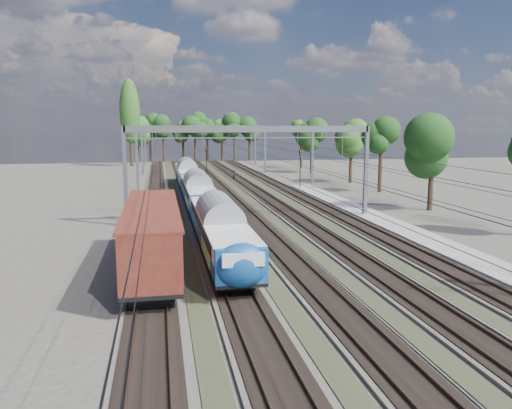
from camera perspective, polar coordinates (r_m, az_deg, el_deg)
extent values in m
plane|color=#47423A|center=(20.22, 15.78, -17.93)|extent=(220.00, 220.00, 0.00)
cube|color=#47423A|center=(61.66, -11.36, 0.50)|extent=(3.00, 130.00, 0.15)
cube|color=black|center=(61.64, -11.37, 0.59)|extent=(2.50, 130.00, 0.06)
cube|color=#473326|center=(61.64, -12.04, 0.66)|extent=(0.08, 130.00, 0.14)
cube|color=#473326|center=(61.63, -10.70, 0.70)|extent=(0.08, 130.00, 0.14)
cube|color=#47423A|center=(61.78, -7.19, 0.62)|extent=(3.00, 130.00, 0.15)
cube|color=black|center=(61.76, -7.19, 0.71)|extent=(2.50, 130.00, 0.06)
cube|color=#473326|center=(61.71, -7.86, 0.78)|extent=(0.08, 130.00, 0.14)
cube|color=#473326|center=(61.80, -6.53, 0.82)|extent=(0.08, 130.00, 0.14)
cube|color=#47423A|center=(62.23, -3.05, 0.74)|extent=(3.00, 130.00, 0.15)
cube|color=black|center=(62.21, -3.05, 0.83)|extent=(2.50, 130.00, 0.06)
cube|color=#473326|center=(62.10, -3.71, 0.90)|extent=(0.08, 130.00, 0.14)
cube|color=#473326|center=(62.30, -2.40, 0.94)|extent=(0.08, 130.00, 0.14)
cube|color=#47423A|center=(62.99, 1.01, 0.86)|extent=(3.00, 130.00, 0.15)
cube|color=black|center=(62.98, 1.01, 0.94)|extent=(2.50, 130.00, 0.06)
cube|color=#473326|center=(62.82, 0.36, 1.02)|extent=(0.08, 130.00, 0.14)
cube|color=#473326|center=(63.12, 1.65, 1.05)|extent=(0.08, 130.00, 0.14)
cube|color=#47423A|center=(64.07, 4.95, 0.96)|extent=(3.00, 130.00, 0.15)
cube|color=black|center=(64.05, 4.95, 1.05)|extent=(2.50, 130.00, 0.06)
cube|color=#473326|center=(63.85, 4.33, 1.12)|extent=(0.08, 130.00, 0.14)
cube|color=#473326|center=(64.24, 5.57, 1.15)|extent=(0.08, 130.00, 0.14)
cube|color=#363223|center=(61.68, -9.27, 0.52)|extent=(1.10, 130.00, 0.05)
cube|color=#363223|center=(61.97, -5.11, 0.64)|extent=(1.10, 130.00, 0.05)
cube|color=#363223|center=(62.58, -1.01, 0.76)|extent=(1.10, 130.00, 0.05)
cube|color=#363223|center=(63.50, 2.99, 0.87)|extent=(1.10, 130.00, 0.05)
cube|color=gray|center=(42.33, 18.23, -3.56)|extent=(3.00, 70.00, 0.30)
cube|color=slate|center=(46.32, -14.72, 3.11)|extent=(0.35, 0.35, 9.00)
cube|color=slate|center=(50.33, 12.45, 3.65)|extent=(0.35, 0.35, 9.00)
cube|color=slate|center=(46.76, -0.57, 8.62)|extent=(23.00, 0.35, 0.60)
cube|color=slate|center=(94.16, -12.88, 6.06)|extent=(0.35, 0.35, 9.00)
cube|color=slate|center=(96.19, 1.03, 6.34)|extent=(0.35, 0.35, 9.00)
cube|color=slate|center=(94.37, -5.89, 8.80)|extent=(23.00, 0.35, 0.60)
cube|color=slate|center=(71.22, -13.45, 4.94)|extent=(0.35, 0.35, 8.50)
cube|color=slate|center=(116.14, -12.54, 6.47)|extent=(0.35, 0.35, 8.50)
cube|color=slate|center=(74.55, 6.45, 5.30)|extent=(0.35, 0.35, 8.50)
cube|color=slate|center=(118.20, -0.10, 6.73)|extent=(0.35, 0.35, 8.50)
cylinder|color=black|center=(61.10, -11.52, 5.54)|extent=(0.03, 130.00, 0.03)
cylinder|color=black|center=(61.05, -11.55, 6.57)|extent=(0.03, 130.00, 0.03)
cylinder|color=black|center=(61.22, -7.29, 5.65)|extent=(0.03, 130.00, 0.03)
cylinder|color=black|center=(61.17, -7.31, 6.68)|extent=(0.03, 130.00, 0.03)
cylinder|color=black|center=(61.68, -3.09, 5.74)|extent=(0.03, 130.00, 0.03)
cylinder|color=black|center=(61.62, -3.10, 6.76)|extent=(0.03, 130.00, 0.03)
cylinder|color=black|center=(62.45, 1.02, 5.79)|extent=(0.03, 130.00, 0.03)
cylinder|color=black|center=(62.40, 1.02, 6.80)|extent=(0.03, 130.00, 0.03)
cylinder|color=black|center=(63.53, 5.01, 5.81)|extent=(0.03, 130.00, 0.03)
cylinder|color=black|center=(63.48, 5.03, 6.80)|extent=(0.03, 130.00, 0.03)
cylinder|color=black|center=(126.74, -13.36, 6.02)|extent=(0.56, 0.56, 5.73)
sphere|color=#183714|center=(126.60, -13.43, 8.09)|extent=(5.11, 5.11, 5.11)
cylinder|color=black|center=(129.56, -11.55, 6.28)|extent=(0.56, 0.56, 6.36)
sphere|color=#183714|center=(129.43, -11.62, 8.53)|extent=(4.59, 4.59, 4.59)
cylinder|color=black|center=(126.35, -10.32, 6.45)|extent=(0.56, 0.56, 7.22)
sphere|color=#183714|center=(126.23, -10.40, 9.07)|extent=(5.20, 5.20, 5.20)
cylinder|color=black|center=(129.58, -8.46, 6.34)|extent=(0.56, 0.56, 6.26)
sphere|color=#183714|center=(129.45, -8.51, 8.56)|extent=(4.84, 4.84, 4.84)
cylinder|color=black|center=(128.47, -6.73, 6.41)|extent=(0.56, 0.56, 6.50)
sphere|color=#183714|center=(128.34, -6.78, 8.73)|extent=(5.13, 5.13, 5.13)
cylinder|color=black|center=(128.95, -5.33, 6.53)|extent=(0.56, 0.56, 6.88)
sphere|color=#183714|center=(128.83, -5.37, 8.97)|extent=(4.34, 4.34, 4.34)
cylinder|color=black|center=(130.65, -4.08, 6.33)|extent=(0.56, 0.56, 5.77)
sphere|color=#183714|center=(130.52, -4.10, 8.36)|extent=(3.96, 3.96, 3.96)
cylinder|color=black|center=(128.17, -2.38, 6.53)|extent=(0.56, 0.56, 6.82)
sphere|color=#183714|center=(128.05, -2.40, 8.97)|extent=(4.26, 4.26, 4.26)
cylinder|color=black|center=(129.72, -0.77, 6.45)|extent=(0.56, 0.56, 6.29)
sphere|color=#183714|center=(129.58, -0.78, 8.67)|extent=(4.07, 4.07, 4.07)
cylinder|color=black|center=(56.66, 20.74, 2.82)|extent=(0.56, 0.56, 6.96)
sphere|color=#183714|center=(56.38, 21.06, 8.45)|extent=(4.35, 4.35, 4.35)
cylinder|color=black|center=(67.27, 14.11, 3.80)|extent=(0.56, 0.56, 6.44)
sphere|color=#183714|center=(67.02, 14.28, 8.19)|extent=(3.68, 3.68, 3.68)
cylinder|color=black|center=(80.40, 9.85, 4.27)|extent=(0.56, 0.56, 5.07)
sphere|color=#183714|center=(80.17, 9.93, 7.16)|extent=(4.07, 4.07, 4.07)
cylinder|color=black|center=(93.16, 7.33, 5.24)|extent=(0.56, 0.56, 5.96)
sphere|color=#183714|center=(92.97, 7.39, 8.18)|extent=(3.74, 3.74, 3.74)
cylinder|color=black|center=(107.90, 4.10, 6.00)|extent=(0.56, 0.56, 6.67)
sphere|color=#183714|center=(107.75, 4.13, 8.83)|extent=(4.53, 4.53, 4.53)
cylinder|color=black|center=(114.16, -14.15, 8.26)|extent=(0.70, 0.70, 16.00)
ellipsoid|color=#2F531B|center=(114.19, -14.22, 10.27)|extent=(4.40, 4.40, 14.08)
cube|color=black|center=(28.44, -2.54, -8.40)|extent=(1.94, 2.91, 0.77)
cube|color=black|center=(41.49, -5.29, -2.84)|extent=(1.94, 2.91, 0.77)
cube|color=navy|center=(34.59, -4.21, -2.77)|extent=(2.71, 19.37, 1.84)
cube|color=silver|center=(34.49, -4.22, -1.98)|extent=(2.79, 18.60, 0.92)
cube|color=black|center=(34.68, -1.91, -1.90)|extent=(0.04, 16.47, 0.68)
cube|color=#FFFB0D|center=(30.58, -3.25, -5.27)|extent=(2.81, 5.42, 0.68)
cylinder|color=gray|center=(34.41, -4.22, -1.27)|extent=(2.75, 19.37, 2.75)
cube|color=black|center=(47.76, -6.06, -1.28)|extent=(1.94, 2.91, 0.77)
cube|color=black|center=(61.11, -7.16, 0.97)|extent=(1.94, 2.91, 0.77)
cube|color=navy|center=(54.21, -6.70, 1.50)|extent=(2.71, 19.37, 1.84)
cube|color=silver|center=(54.15, -6.71, 2.01)|extent=(2.79, 18.60, 0.92)
cube|color=black|center=(54.27, -5.23, 2.05)|extent=(0.04, 16.47, 0.68)
cube|color=#FFFB0D|center=(50.07, -6.33, 0.32)|extent=(2.81, 5.42, 0.68)
cylinder|color=gray|center=(54.10, -6.72, 2.46)|extent=(2.75, 19.37, 2.75)
cube|color=black|center=(67.45, -7.53, 1.72)|extent=(1.94, 2.91, 0.77)
cube|color=black|center=(80.91, -8.12, 2.92)|extent=(1.94, 2.91, 0.77)
cube|color=navy|center=(74.02, -7.87, 3.49)|extent=(2.71, 19.37, 1.84)
cube|color=silver|center=(73.98, -7.88, 3.86)|extent=(2.79, 18.60, 0.92)
cube|color=black|center=(74.06, -6.79, 3.89)|extent=(0.04, 16.47, 0.68)
cube|color=#FFFB0D|center=(69.84, -7.67, 2.77)|extent=(2.81, 5.42, 0.68)
cylinder|color=gray|center=(73.94, -7.89, 4.20)|extent=(2.75, 19.37, 2.75)
ellipsoid|color=navy|center=(25.45, -1.66, -6.98)|extent=(2.75, 1.51, 2.34)
cube|color=black|center=(26.55, -11.78, -9.83)|extent=(2.23, 2.89, 0.78)
cube|color=black|center=(37.04, -11.58, -4.40)|extent=(2.23, 2.89, 0.78)
cube|color=black|center=(31.63, -11.69, -5.79)|extent=(3.01, 15.59, 0.22)
cube|color=#551816|center=(31.27, -11.78, -3.03)|extent=(3.01, 15.59, 2.89)
cube|color=#551816|center=(31.00, -11.87, -0.31)|extent=(3.23, 15.59, 0.13)
imported|color=black|center=(82.73, -2.53, 3.36)|extent=(0.56, 0.71, 1.71)
cylinder|color=black|center=(87.46, -5.69, 4.58)|extent=(0.13, 0.13, 4.60)
cube|color=black|center=(87.29, -5.72, 6.30)|extent=(0.36, 0.26, 0.64)
sphere|color=red|center=(87.17, -5.71, 6.42)|extent=(0.15, 0.15, 0.15)
sphere|color=#0C9919|center=(87.18, -5.71, 6.20)|extent=(0.15, 0.15, 0.15)
cylinder|color=black|center=(71.05, 5.07, 3.70)|extent=(0.14, 0.14, 4.93)
cube|color=black|center=(70.85, 5.10, 5.96)|extent=(0.40, 0.33, 0.69)
sphere|color=red|center=(70.72, 5.13, 6.12)|extent=(0.16, 0.16, 0.16)
sphere|color=#0C9919|center=(70.73, 5.13, 5.84)|extent=(0.16, 0.16, 0.16)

